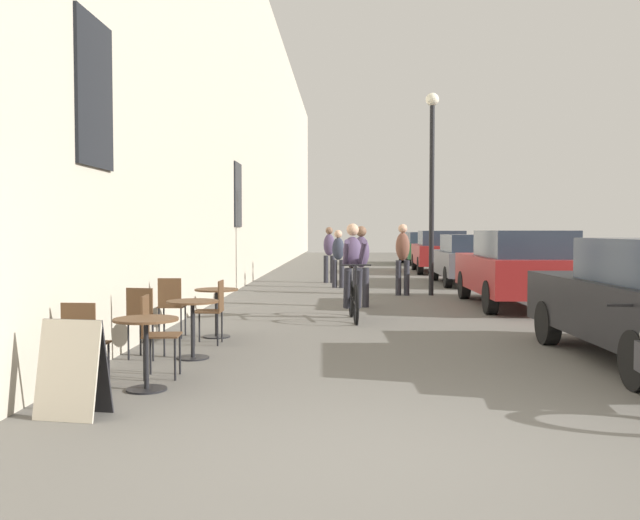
# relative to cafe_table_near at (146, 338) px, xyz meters

# --- Properties ---
(ground_plane) EXTENTS (88.00, 88.00, 0.00)m
(ground_plane) POSITION_rel_cafe_table_near_xyz_m (2.30, -2.03, -0.52)
(ground_plane) COLOR #5B5954
(building_facade_left) EXTENTS (0.54, 68.00, 10.18)m
(building_facade_left) POSITION_rel_cafe_table_near_xyz_m (-1.15, 11.97, 4.57)
(building_facade_left) COLOR #B7AD99
(building_facade_left) RESTS_ON ground_plane
(cafe_table_near) EXTENTS (0.64, 0.64, 0.72)m
(cafe_table_near) POSITION_rel_cafe_table_near_xyz_m (0.00, 0.00, 0.00)
(cafe_table_near) COLOR black
(cafe_table_near) RESTS_ON ground_plane
(cafe_chair_near_toward_street) EXTENTS (0.39, 0.39, 0.89)m
(cafe_chair_near_toward_street) POSITION_rel_cafe_table_near_xyz_m (-0.60, -0.08, -0.00)
(cafe_chair_near_toward_street) COLOR black
(cafe_chair_near_toward_street) RESTS_ON ground_plane
(cafe_chair_near_toward_wall) EXTENTS (0.41, 0.41, 0.89)m
(cafe_chair_near_toward_wall) POSITION_rel_cafe_table_near_xyz_m (-0.08, 0.59, -0.00)
(cafe_chair_near_toward_wall) COLOR black
(cafe_chair_near_toward_wall) RESTS_ON ground_plane
(cafe_table_mid) EXTENTS (0.64, 0.64, 0.72)m
(cafe_table_mid) POSITION_rel_cafe_table_near_xyz_m (0.08, 1.70, 0.00)
(cafe_table_mid) COLOR black
(cafe_table_mid) RESTS_ON ground_plane
(cafe_chair_mid_toward_street) EXTENTS (0.44, 0.44, 0.89)m
(cafe_chair_mid_toward_street) POSITION_rel_cafe_table_near_xyz_m (-0.51, 1.63, -0.00)
(cafe_chair_mid_toward_street) COLOR black
(cafe_chair_mid_toward_street) RESTS_ON ground_plane
(cafe_table_far) EXTENTS (0.64, 0.64, 0.72)m
(cafe_table_far) POSITION_rel_cafe_table_near_xyz_m (0.06, 3.40, 0.00)
(cafe_table_far) COLOR black
(cafe_table_far) RESTS_ON ground_plane
(cafe_chair_far_toward_street) EXTENTS (0.38, 0.38, 0.89)m
(cafe_chair_far_toward_street) POSITION_rel_cafe_table_near_xyz_m (0.14, 2.78, -0.00)
(cafe_chair_far_toward_street) COLOR black
(cafe_chair_far_toward_street) RESTS_ON ground_plane
(cafe_chair_far_toward_wall) EXTENTS (0.40, 0.40, 0.89)m
(cafe_chair_far_toward_wall) POSITION_rel_cafe_table_near_xyz_m (-0.60, 3.33, -0.00)
(cafe_chair_far_toward_wall) COLOR black
(cafe_chair_far_toward_wall) RESTS_ON ground_plane
(sandwich_board_sign) EXTENTS (0.60, 0.46, 0.84)m
(sandwich_board_sign) POSITION_rel_cafe_table_near_xyz_m (-0.35, -0.97, -0.11)
(sandwich_board_sign) COLOR black
(sandwich_board_sign) RESTS_ON ground_plane
(cyclist_on_bicycle) EXTENTS (0.52, 1.76, 1.74)m
(cyclist_on_bicycle) POSITION_rel_cafe_table_near_xyz_m (2.11, 5.51, 0.29)
(cyclist_on_bicycle) COLOR black
(cyclist_on_bicycle) RESTS_ON ground_plane
(pedestrian_near) EXTENTS (0.37, 0.28, 1.67)m
(pedestrian_near) POSITION_rel_cafe_table_near_xyz_m (2.30, 7.50, 0.42)
(pedestrian_near) COLOR #26262D
(pedestrian_near) RESTS_ON ground_plane
(pedestrian_mid) EXTENTS (0.36, 0.27, 1.74)m
(pedestrian_mid) POSITION_rel_cafe_table_near_xyz_m (3.37, 10.09, 0.46)
(pedestrian_mid) COLOR #26262D
(pedestrian_mid) RESTS_ON ground_plane
(pedestrian_far) EXTENTS (0.37, 0.28, 1.59)m
(pedestrian_far) POSITION_rel_cafe_table_near_xyz_m (1.78, 12.25, 0.37)
(pedestrian_far) COLOR #26262D
(pedestrian_far) RESTS_ON ground_plane
(pedestrian_furthest) EXTENTS (0.35, 0.26, 1.68)m
(pedestrian_furthest) POSITION_rel_cafe_table_near_xyz_m (1.49, 14.03, 0.43)
(pedestrian_furthest) COLOR #26262D
(pedestrian_furthest) RESTS_ON ground_plane
(street_lamp) EXTENTS (0.32, 0.32, 4.90)m
(street_lamp) POSITION_rel_cafe_table_near_xyz_m (4.07, 10.12, 2.59)
(street_lamp) COLOR black
(street_lamp) RESTS_ON ground_plane
(parked_car_second) EXTENTS (1.89, 4.46, 1.58)m
(parked_car_second) POSITION_rel_cafe_table_near_xyz_m (5.56, 7.70, 0.30)
(parked_car_second) COLOR maroon
(parked_car_second) RESTS_ON ground_plane
(parked_car_third) EXTENTS (1.76, 4.12, 1.46)m
(parked_car_third) POSITION_rel_cafe_table_near_xyz_m (5.56, 13.54, 0.24)
(parked_car_third) COLOR #595960
(parked_car_third) RESTS_ON ground_plane
(parked_car_fourth) EXTENTS (1.97, 4.46, 1.57)m
(parked_car_fourth) POSITION_rel_cafe_table_near_xyz_m (5.52, 19.25, 0.29)
(parked_car_fourth) COLOR maroon
(parked_car_fourth) RESTS_ON ground_plane
(parked_car_fifth) EXTENTS (1.87, 4.26, 1.50)m
(parked_car_fifth) POSITION_rel_cafe_table_near_xyz_m (5.54, 25.43, 0.26)
(parked_car_fifth) COLOR #23512D
(parked_car_fifth) RESTS_ON ground_plane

